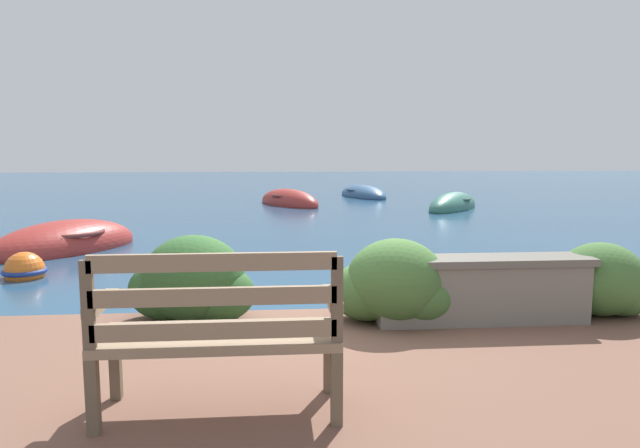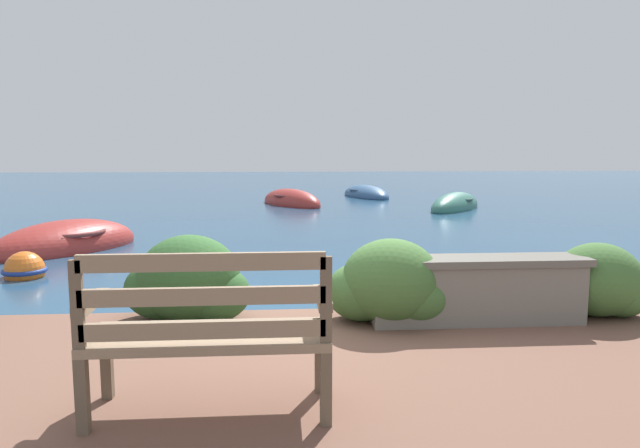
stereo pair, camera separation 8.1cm
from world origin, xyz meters
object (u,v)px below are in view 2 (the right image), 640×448
at_px(park_bench, 208,329).
at_px(mooring_buoy, 25,271).
at_px(rowboat_nearest, 67,245).
at_px(rowboat_mid, 455,207).
at_px(rowboat_far, 291,203).
at_px(rowboat_outer, 366,195).

bearing_deg(park_bench, mooring_buoy, 127.35).
bearing_deg(rowboat_nearest, rowboat_mid, 158.63).
xyz_separation_m(park_bench, rowboat_far, (0.79, 14.40, -0.63)).
distance_m(rowboat_nearest, rowboat_far, 8.61).
xyz_separation_m(park_bench, rowboat_outer, (3.55, 17.30, -0.64)).
bearing_deg(rowboat_far, rowboat_nearest, -56.54).
bearing_deg(rowboat_far, rowboat_outer, 107.26).
height_order(rowboat_nearest, rowboat_far, rowboat_nearest).
height_order(park_bench, rowboat_outer, park_bench).
xyz_separation_m(park_bench, rowboat_mid, (5.41, 12.78, -0.63)).
distance_m(rowboat_nearest, rowboat_mid, 10.48).
relative_size(rowboat_far, rowboat_outer, 0.91).
xyz_separation_m(rowboat_mid, rowboat_far, (-4.62, 1.62, 0.00)).
height_order(park_bench, rowboat_nearest, park_bench).
bearing_deg(mooring_buoy, rowboat_outer, 62.86).
bearing_deg(rowboat_outer, mooring_buoy, -40.33).
bearing_deg(rowboat_mid, rowboat_outer, 57.76).
xyz_separation_m(rowboat_far, mooring_buoy, (-3.74, -9.78, 0.02)).
xyz_separation_m(rowboat_far, rowboat_outer, (2.76, 2.90, -0.01)).
bearing_deg(park_bench, rowboat_outer, 83.22).
distance_m(rowboat_nearest, mooring_buoy, 2.14).
relative_size(rowboat_nearest, rowboat_far, 0.97).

